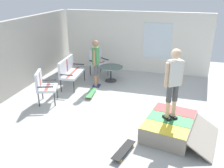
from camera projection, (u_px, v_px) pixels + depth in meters
name	position (u px, v px, depth m)	size (l,w,h in m)	color
ground_plane	(127.00, 114.00, 7.05)	(12.00, 12.00, 0.10)	#B2B2AD
back_wall_cinderblock	(2.00, 62.00, 7.58)	(9.00, 0.20, 2.39)	#ADA89E
house_facade	(136.00, 42.00, 10.08)	(0.23, 6.00, 2.46)	white
skate_ramp	(170.00, 127.00, 5.94)	(1.76, 1.88, 0.42)	gray
patio_bench	(70.00, 70.00, 8.68)	(1.28, 0.63, 1.02)	#38383D
patio_chair_near_house	(97.00, 60.00, 9.79)	(0.82, 0.79, 1.02)	#38383D
patio_chair_by_wall	(43.00, 84.00, 7.41)	(0.77, 0.73, 1.02)	#38383D
patio_table	(111.00, 71.00, 9.19)	(0.90, 0.90, 0.57)	#38383D
person_watching	(96.00, 60.00, 8.49)	(0.48, 0.25, 1.69)	navy
person_skater	(174.00, 79.00, 5.53)	(0.36, 0.40, 1.71)	black
skateboard_by_bench	(91.00, 93.00, 8.09)	(0.82, 0.28, 0.10)	#3F8C4C
skateboard_spare	(124.00, 150.00, 5.29)	(0.82, 0.39, 0.10)	black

